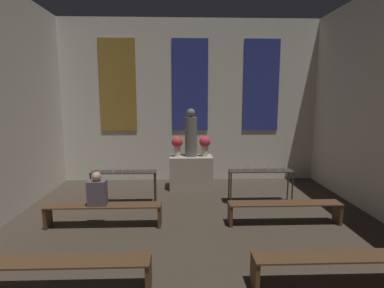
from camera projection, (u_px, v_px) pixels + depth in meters
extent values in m
cube|color=silver|center=(190.00, 102.00, 9.34)|extent=(8.12, 0.12, 4.97)
cube|color=olive|center=(118.00, 85.00, 9.11)|extent=(1.10, 0.03, 2.78)
cube|color=navy|center=(190.00, 85.00, 9.18)|extent=(1.10, 0.03, 2.78)
cube|color=navy|center=(261.00, 85.00, 9.26)|extent=(1.10, 0.03, 2.78)
cube|color=#ADA38E|center=(191.00, 172.00, 8.65)|extent=(1.22, 0.67, 0.94)
cylinder|color=slate|center=(191.00, 137.00, 8.50)|extent=(0.34, 0.34, 1.12)
sphere|color=slate|center=(191.00, 113.00, 8.40)|extent=(0.24, 0.24, 0.24)
cylinder|color=beige|center=(177.00, 151.00, 8.55)|extent=(0.18, 0.18, 0.30)
sphere|color=#DB3342|center=(177.00, 142.00, 8.51)|extent=(0.32, 0.32, 0.32)
cylinder|color=beige|center=(205.00, 151.00, 8.57)|extent=(0.18, 0.18, 0.30)
sphere|color=#DB3342|center=(205.00, 142.00, 8.53)|extent=(0.32, 0.32, 0.32)
cube|color=#332D28|center=(124.00, 172.00, 7.27)|extent=(1.57, 0.37, 0.02)
cylinder|color=#332D28|center=(91.00, 191.00, 7.15)|extent=(0.04, 0.04, 0.80)
cylinder|color=#332D28|center=(155.00, 190.00, 7.20)|extent=(0.04, 0.04, 0.80)
cylinder|color=#332D28|center=(95.00, 187.00, 7.46)|extent=(0.04, 0.04, 0.80)
cylinder|color=#332D28|center=(156.00, 186.00, 7.51)|extent=(0.04, 0.04, 0.80)
cylinder|color=silver|center=(141.00, 168.00, 7.42)|extent=(0.02, 0.02, 0.11)
sphere|color=#F9CC4C|center=(141.00, 165.00, 7.41)|extent=(0.02, 0.02, 0.02)
cylinder|color=silver|center=(93.00, 168.00, 7.24)|extent=(0.02, 0.02, 0.17)
sphere|color=#F9CC4C|center=(93.00, 164.00, 7.22)|extent=(0.02, 0.02, 0.02)
cylinder|color=silver|center=(130.00, 168.00, 7.33)|extent=(0.02, 0.02, 0.12)
sphere|color=#F9CC4C|center=(129.00, 166.00, 7.32)|extent=(0.02, 0.02, 0.02)
cylinder|color=silver|center=(114.00, 169.00, 7.28)|extent=(0.02, 0.02, 0.10)
sphere|color=#F9CC4C|center=(114.00, 167.00, 7.27)|extent=(0.02, 0.02, 0.02)
cylinder|color=silver|center=(98.00, 170.00, 7.13)|extent=(0.02, 0.02, 0.13)
sphere|color=#F9CC4C|center=(98.00, 167.00, 7.12)|extent=(0.02, 0.02, 0.02)
cylinder|color=silver|center=(100.00, 169.00, 7.23)|extent=(0.02, 0.02, 0.11)
sphere|color=#F9CC4C|center=(100.00, 167.00, 7.22)|extent=(0.02, 0.02, 0.02)
cylinder|color=silver|center=(113.00, 171.00, 7.11)|extent=(0.02, 0.02, 0.10)
sphere|color=#F9CC4C|center=(113.00, 168.00, 7.10)|extent=(0.02, 0.02, 0.02)
cylinder|color=silver|center=(145.00, 169.00, 7.30)|extent=(0.02, 0.02, 0.10)
sphere|color=#F9CC4C|center=(145.00, 167.00, 7.29)|extent=(0.02, 0.02, 0.02)
cylinder|color=silver|center=(122.00, 169.00, 7.21)|extent=(0.02, 0.02, 0.16)
sphere|color=#F9CC4C|center=(122.00, 165.00, 7.20)|extent=(0.02, 0.02, 0.02)
cube|color=#332D28|center=(261.00, 171.00, 7.38)|extent=(1.57, 0.37, 0.02)
cylinder|color=#332D28|center=(231.00, 189.00, 7.26)|extent=(0.04, 0.04, 0.80)
cylinder|color=#332D28|center=(292.00, 188.00, 7.32)|extent=(0.04, 0.04, 0.80)
cylinder|color=#332D28|center=(229.00, 185.00, 7.57)|extent=(0.04, 0.04, 0.80)
cylinder|color=#332D28|center=(288.00, 185.00, 7.63)|extent=(0.04, 0.04, 0.80)
cylinder|color=silver|center=(249.00, 167.00, 7.47)|extent=(0.02, 0.02, 0.12)
sphere|color=#F9CC4C|center=(249.00, 164.00, 7.46)|extent=(0.02, 0.02, 0.02)
cylinder|color=silver|center=(270.00, 168.00, 7.31)|extent=(0.02, 0.02, 0.16)
sphere|color=#F9CC4C|center=(270.00, 164.00, 7.30)|extent=(0.02, 0.02, 0.02)
cylinder|color=silver|center=(285.00, 168.00, 7.34)|extent=(0.02, 0.02, 0.11)
sphere|color=#F9CC4C|center=(286.00, 166.00, 7.32)|extent=(0.02, 0.02, 0.02)
cylinder|color=silver|center=(240.00, 168.00, 7.40)|extent=(0.02, 0.02, 0.10)
sphere|color=#F9CC4C|center=(240.00, 166.00, 7.39)|extent=(0.02, 0.02, 0.02)
cylinder|color=silver|center=(246.00, 166.00, 7.49)|extent=(0.02, 0.02, 0.17)
sphere|color=#F9CC4C|center=(246.00, 162.00, 7.47)|extent=(0.02, 0.02, 0.02)
cylinder|color=silver|center=(251.00, 169.00, 7.29)|extent=(0.02, 0.02, 0.10)
sphere|color=#F9CC4C|center=(251.00, 167.00, 7.28)|extent=(0.02, 0.02, 0.02)
cylinder|color=silver|center=(285.00, 166.00, 7.49)|extent=(0.02, 0.02, 0.16)
sphere|color=#F9CC4C|center=(285.00, 163.00, 7.47)|extent=(0.02, 0.02, 0.02)
cylinder|color=silver|center=(278.00, 169.00, 7.29)|extent=(0.02, 0.02, 0.11)
sphere|color=#F9CC4C|center=(278.00, 166.00, 7.28)|extent=(0.02, 0.02, 0.02)
cylinder|color=silver|center=(268.00, 167.00, 7.45)|extent=(0.02, 0.02, 0.11)
sphere|color=#F9CC4C|center=(268.00, 165.00, 7.44)|extent=(0.02, 0.02, 0.02)
cube|color=#4C331E|center=(63.00, 261.00, 3.96)|extent=(2.32, 0.36, 0.03)
cube|color=#4C331E|center=(149.00, 276.00, 4.03)|extent=(0.06, 0.32, 0.43)
cube|color=#4C331E|center=(337.00, 256.00, 4.09)|extent=(2.32, 0.36, 0.03)
cube|color=#4C331E|center=(255.00, 273.00, 4.08)|extent=(0.06, 0.32, 0.43)
cube|color=#4C331E|center=(104.00, 205.00, 6.03)|extent=(2.32, 0.36, 0.03)
cube|color=#4C331E|center=(48.00, 217.00, 6.03)|extent=(0.06, 0.32, 0.43)
cube|color=#4C331E|center=(160.00, 215.00, 6.11)|extent=(0.06, 0.32, 0.43)
cube|color=#4C331E|center=(285.00, 203.00, 6.16)|extent=(2.32, 0.36, 0.03)
cube|color=#4C331E|center=(230.00, 214.00, 6.16)|extent=(0.06, 0.32, 0.43)
cube|color=#4C331E|center=(338.00, 213.00, 6.24)|extent=(0.06, 0.32, 0.43)
cube|color=#564C56|center=(97.00, 193.00, 5.99)|extent=(0.36, 0.24, 0.50)
sphere|color=tan|center=(96.00, 176.00, 5.94)|extent=(0.18, 0.18, 0.18)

